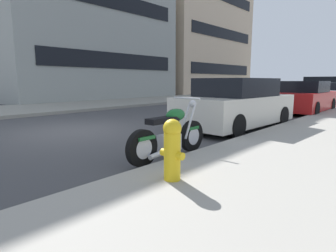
{
  "coord_description": "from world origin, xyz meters",
  "views": [
    {
      "loc": [
        -4.02,
        -7.26,
        1.43
      ],
      "look_at": [
        -0.33,
        -3.93,
        0.61
      ],
      "focal_mm": 29.37,
      "sensor_mm": 36.0,
      "label": 1
    }
  ],
  "objects_px": {
    "parked_car_across_street": "(305,98)",
    "crossing_truck": "(323,85)",
    "parked_motorcycle": "(170,136)",
    "parked_car_second_in_row": "(237,105)",
    "parked_car_mid_block": "(332,94)",
    "fire_hydrant": "(172,148)"
  },
  "relations": [
    {
      "from": "parked_car_mid_block",
      "to": "parked_car_second_in_row",
      "type": "bearing_deg",
      "value": -178.55
    },
    {
      "from": "parked_car_mid_block",
      "to": "parked_motorcycle",
      "type": "bearing_deg",
      "value": -175.61
    },
    {
      "from": "parked_car_second_in_row",
      "to": "crossing_truck",
      "type": "bearing_deg",
      "value": 10.74
    },
    {
      "from": "parked_motorcycle",
      "to": "crossing_truck",
      "type": "relative_size",
      "value": 0.38
    },
    {
      "from": "parked_car_mid_block",
      "to": "crossing_truck",
      "type": "relative_size",
      "value": 0.78
    },
    {
      "from": "crossing_truck",
      "to": "parked_car_second_in_row",
      "type": "bearing_deg",
      "value": 97.46
    },
    {
      "from": "crossing_truck",
      "to": "fire_hydrant",
      "type": "height_order",
      "value": "crossing_truck"
    },
    {
      "from": "parked_car_second_in_row",
      "to": "parked_car_mid_block",
      "type": "relative_size",
      "value": 1.04
    },
    {
      "from": "parked_car_across_street",
      "to": "crossing_truck",
      "type": "xyz_separation_m",
      "value": [
        22.26,
        4.37,
        0.33
      ]
    },
    {
      "from": "parked_motorcycle",
      "to": "crossing_truck",
      "type": "bearing_deg",
      "value": 8.14
    },
    {
      "from": "parked_motorcycle",
      "to": "parked_car_across_street",
      "type": "relative_size",
      "value": 0.47
    },
    {
      "from": "crossing_truck",
      "to": "parked_car_mid_block",
      "type": "bearing_deg",
      "value": 103.9
    },
    {
      "from": "parked_motorcycle",
      "to": "fire_hydrant",
      "type": "xyz_separation_m",
      "value": [
        -1.12,
        -1.03,
        0.14
      ]
    },
    {
      "from": "parked_motorcycle",
      "to": "fire_hydrant",
      "type": "relative_size",
      "value": 2.5
    },
    {
      "from": "fire_hydrant",
      "to": "parked_car_mid_block",
      "type": "bearing_deg",
      "value": 5.33
    },
    {
      "from": "parked_car_across_street",
      "to": "fire_hydrant",
      "type": "height_order",
      "value": "parked_car_across_street"
    },
    {
      "from": "parked_car_second_in_row",
      "to": "fire_hydrant",
      "type": "xyz_separation_m",
      "value": [
        -5.01,
        -1.77,
        -0.15
      ]
    },
    {
      "from": "parked_motorcycle",
      "to": "parked_car_across_street",
      "type": "distance_m",
      "value": 9.65
    },
    {
      "from": "parked_car_across_street",
      "to": "parked_motorcycle",
      "type": "bearing_deg",
      "value": -177.49
    },
    {
      "from": "parked_car_second_in_row",
      "to": "parked_car_across_street",
      "type": "relative_size",
      "value": 1.01
    },
    {
      "from": "parked_car_across_street",
      "to": "crossing_truck",
      "type": "height_order",
      "value": "crossing_truck"
    },
    {
      "from": "parked_motorcycle",
      "to": "parked_car_second_in_row",
      "type": "relative_size",
      "value": 0.47
    }
  ]
}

